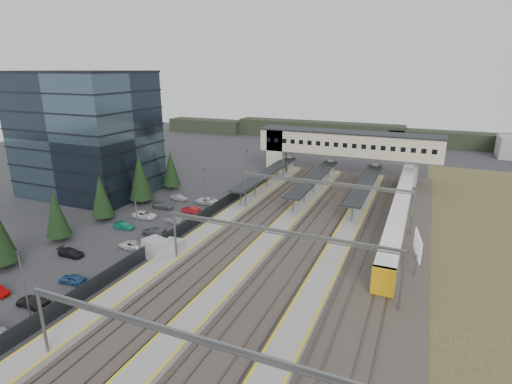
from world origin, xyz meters
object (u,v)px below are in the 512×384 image
at_px(relay_cabin_near, 156,249).
at_px(train, 401,208).
at_px(relay_cabin_far, 174,248).
at_px(footbridge, 335,145).
at_px(office_building, 87,134).
at_px(billboard, 418,246).

relative_size(relay_cabin_near, train, 0.07).
distance_m(relay_cabin_far, footbridge, 50.05).
xyz_separation_m(footbridge, train, (16.30, -20.97, -6.06)).
bearing_deg(relay_cabin_far, train, 44.68).
height_order(office_building, train, office_building).
bearing_deg(footbridge, train, -52.15).
bearing_deg(billboard, footbridge, 116.53).
distance_m(office_building, train, 61.55).
xyz_separation_m(office_building, footbridge, (43.70, 30.00, -4.26)).
relative_size(relay_cabin_far, footbridge, 0.06).
distance_m(relay_cabin_far, train, 38.84).
relative_size(relay_cabin_near, relay_cabin_far, 1.53).
height_order(train, billboard, billboard).
height_order(office_building, footbridge, office_building).
height_order(relay_cabin_far, billboard, billboard).
height_order(relay_cabin_near, relay_cabin_far, relay_cabin_near).
xyz_separation_m(relay_cabin_far, train, (27.61, 27.30, 0.74)).
bearing_deg(billboard, train, 100.02).
relative_size(office_building, relay_cabin_far, 9.75).
height_order(footbridge, billboard, footbridge).
relative_size(footbridge, billboard, 7.35).
height_order(relay_cabin_far, train, train).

